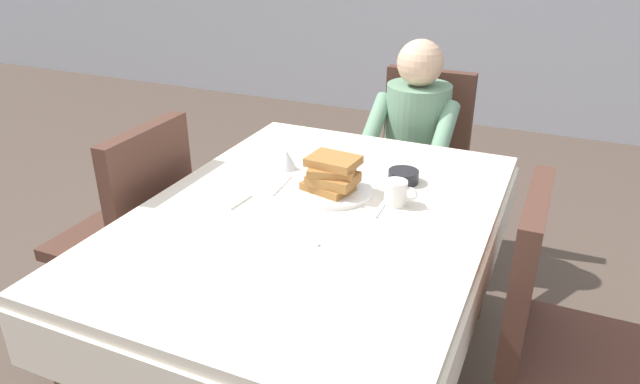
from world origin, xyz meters
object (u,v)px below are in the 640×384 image
object	(u,v)px
diner_person	(414,137)
fork_left_of_plate	(281,185)
plate_breakfast	(333,191)
spoon_near_edge	(299,237)
dining_table_main	(314,235)
chair_diner	(420,153)
cup_coffee	(396,193)
chair_right_side	(553,324)
breakfast_stack	(332,173)
syrup_pitcher	(287,160)
knife_right_of_plate	(383,205)
bowl_butter	(403,176)
chair_left_side	(135,222)

from	to	relation	value
diner_person	fork_left_of_plate	world-z (taller)	diner_person
plate_breakfast	fork_left_of_plate	world-z (taller)	plate_breakfast
plate_breakfast	spoon_near_edge	distance (m)	0.33
dining_table_main	spoon_near_edge	xyz separation A→B (m)	(0.03, -0.18, 0.09)
diner_person	fork_left_of_plate	xyz separation A→B (m)	(-0.25, -0.88, 0.07)
chair_diner	cup_coffee	size ratio (longest dim) A/B	8.23
chair_right_side	fork_left_of_plate	world-z (taller)	chair_right_side
dining_table_main	breakfast_stack	distance (m)	0.22
diner_person	plate_breakfast	distance (m)	0.87
syrup_pitcher	knife_right_of_plate	size ratio (longest dim) A/B	0.40
bowl_butter	fork_left_of_plate	xyz separation A→B (m)	(-0.39, -0.21, -0.02)
bowl_butter	chair_left_side	bearing A→B (deg)	-160.66
dining_table_main	fork_left_of_plate	bearing A→B (deg)	144.88
chair_diner	knife_right_of_plate	xyz separation A→B (m)	(0.13, -1.04, 0.21)
chair_right_side	plate_breakfast	size ratio (longest dim) A/B	3.32
dining_table_main	fork_left_of_plate	world-z (taller)	fork_left_of_plate
plate_breakfast	cup_coffee	world-z (taller)	cup_coffee
chair_left_side	bowl_butter	xyz separation A→B (m)	(0.97, 0.34, 0.23)
dining_table_main	plate_breakfast	bearing A→B (deg)	89.41
dining_table_main	chair_left_side	xyz separation A→B (m)	(-0.77, 0.00, -0.12)
chair_right_side	cup_coffee	distance (m)	0.62
plate_breakfast	bowl_butter	size ratio (longest dim) A/B	2.55
dining_table_main	knife_right_of_plate	distance (m)	0.25
chair_right_side	cup_coffee	xyz separation A→B (m)	(-0.54, 0.16, 0.25)
chair_diner	bowl_butter	bearing A→B (deg)	99.69
diner_person	dining_table_main	bearing A→B (deg)	86.73
chair_diner	chair_right_side	bearing A→B (deg)	121.35
chair_diner	cup_coffee	distance (m)	1.06
chair_left_side	syrup_pitcher	distance (m)	0.65
plate_breakfast	spoon_near_edge	world-z (taller)	plate_breakfast
breakfast_stack	knife_right_of_plate	bearing A→B (deg)	-4.68
plate_breakfast	syrup_pitcher	distance (m)	0.28
dining_table_main	cup_coffee	size ratio (longest dim) A/B	13.49
breakfast_stack	chair_left_side	bearing A→B (deg)	-169.08
knife_right_of_plate	breakfast_stack	bearing A→B (deg)	82.96
chair_diner	cup_coffee	world-z (taller)	chair_diner
bowl_butter	diner_person	bearing A→B (deg)	101.88
chair_right_side	spoon_near_edge	distance (m)	0.79
dining_table_main	chair_diner	world-z (taller)	chair_diner
cup_coffee	knife_right_of_plate	size ratio (longest dim) A/B	0.57
chair_right_side	diner_person	bearing A→B (deg)	-144.90
breakfast_stack	fork_left_of_plate	size ratio (longest dim) A/B	1.07
spoon_near_edge	chair_left_side	bearing A→B (deg)	-178.50
chair_left_side	knife_right_of_plate	world-z (taller)	chair_left_side
dining_table_main	chair_left_side	world-z (taller)	chair_left_side
diner_person	fork_left_of_plate	bearing A→B (deg)	74.38
chair_left_side	cup_coffee	bearing A→B (deg)	-81.08
bowl_butter	chair_right_side	bearing A→B (deg)	-30.80
chair_right_side	knife_right_of_plate	world-z (taller)	chair_right_side
diner_person	chair_left_side	xyz separation A→B (m)	(-0.83, -1.01, -0.14)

